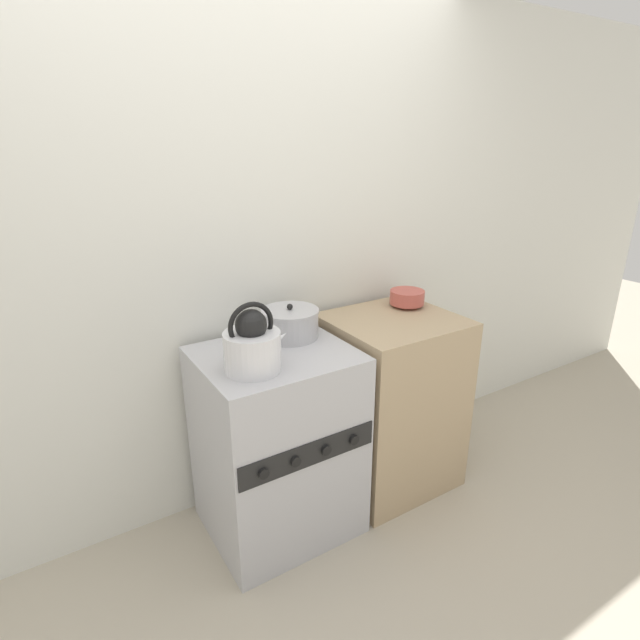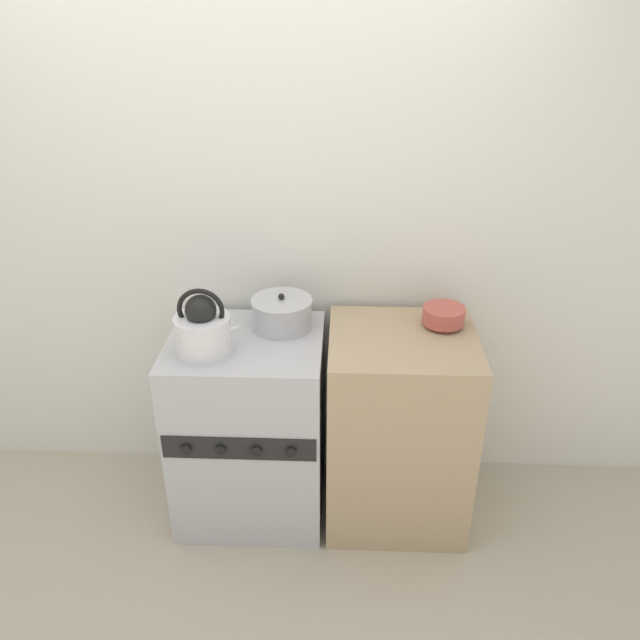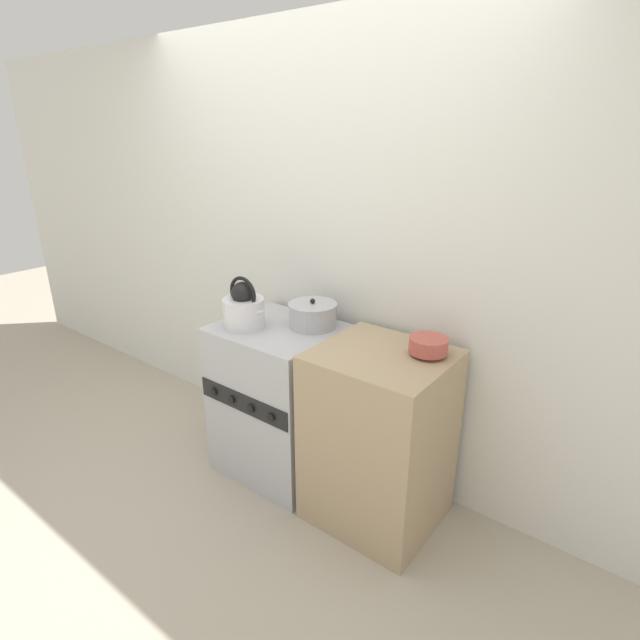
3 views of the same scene
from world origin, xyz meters
The scene contains 7 objects.
ground_plane centered at (0.00, 0.00, 0.00)m, with size 12.00×12.00×0.00m, color #B2A893.
wall_back centered at (0.00, 0.65, 1.25)m, with size 7.00×0.06×2.50m.
stove centered at (0.00, 0.29, 0.46)m, with size 0.66×0.60×0.91m.
counter centered at (0.68, 0.29, 0.47)m, with size 0.63×0.58×0.94m.
kettle centered at (-0.15, 0.19, 1.02)m, with size 0.28×0.23×0.29m.
cooking_pot centered at (0.15, 0.42, 0.98)m, with size 0.27×0.27×0.16m.
enamel_bowl centered at (0.85, 0.40, 0.99)m, with size 0.18×0.18×0.09m.
Camera 2 is at (0.42, -2.01, 2.22)m, focal length 35.00 mm.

